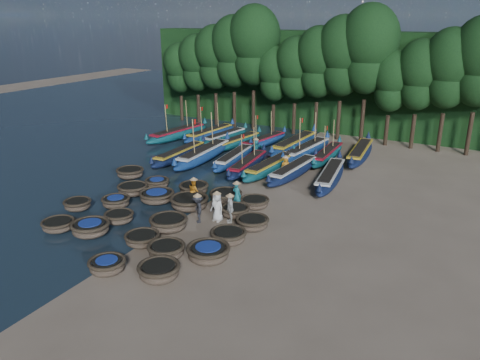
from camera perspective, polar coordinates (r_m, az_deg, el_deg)
The scene contains 60 objects.
ground at distance 30.32m, azimuth -3.98°, elevation -2.81°, with size 120.00×120.00×0.00m, color #7E6E5C.
foliage_wall at distance 49.92m, azimuth 10.68°, elevation 11.70°, with size 40.00×3.00×10.00m, color black.
coracle_3 at distance 23.10m, azimuth -15.90°, elevation -9.96°, with size 1.86×1.86×0.71m.
coracle_4 at distance 22.01m, azimuth -9.85°, elevation -10.88°, with size 2.31×2.31×0.79m.
coracle_5 at distance 28.25m, azimuth -21.28°, elevation -5.10°, with size 2.15×2.15×0.64m.
coracle_6 at distance 27.02m, azimuth -17.77°, elevation -5.59°, with size 2.43×2.43×0.79m.
coracle_7 at distance 25.28m, azimuth -11.84°, elevation -7.01°, with size 2.25×2.25×0.66m.
coracle_8 at distance 23.77m, azimuth -8.98°, elevation -8.45°, with size 1.92×1.92×0.77m.
coracle_9 at distance 23.26m, azimuth -3.89°, elevation -8.80°, with size 2.27×2.27×0.82m.
coracle_10 at distance 30.72m, azimuth -19.20°, elevation -2.83°, with size 2.02×2.02×0.67m.
coracle_11 at distance 30.40m, azimuth -14.89°, elevation -2.56°, with size 2.16×2.16×0.70m.
coracle_12 at distance 28.18m, azimuth -14.53°, elevation -4.39°, with size 2.06×2.06×0.65m.
coracle_13 at distance 26.63m, azimuth -8.71°, elevation -5.19°, with size 2.34×2.34×0.81m.
coracle_14 at distance 24.98m, azimuth -1.43°, elevation -6.82°, with size 1.98×1.98×0.72m.
coracle_15 at distance 32.23m, azimuth -12.96°, elevation -1.09°, with size 2.08×2.08×0.74m.
coracle_16 at distance 30.65m, azimuth -10.10°, elevation -1.95°, with size 2.29×2.29×0.75m.
coracle_17 at distance 29.29m, azimuth -6.20°, elevation -2.69°, with size 3.01×3.01×0.84m.
coracle_18 at distance 27.99m, azimuth -0.58°, elevation -3.82°, with size 1.77×1.77×0.71m.
coracle_19 at distance 26.50m, azimuth 1.52°, elevation -5.22°, with size 1.91×1.91×0.71m.
coracle_20 at distance 35.62m, azimuth -13.25°, elevation 0.88°, with size 2.05×2.05×0.75m.
coracle_21 at distance 33.24m, azimuth -10.07°, elevation -0.33°, with size 1.97×1.97×0.66m.
coracle_22 at distance 31.63m, azimuth -5.65°, elevation -1.03°, with size 2.45×2.45×0.78m.
coracle_23 at distance 30.33m, azimuth -1.74°, elevation -1.94°, with size 2.20×2.20×0.71m.
coracle_24 at distance 29.38m, azimuth 1.78°, elevation -2.74°, with size 1.95×1.95×0.65m.
long_boat_2 at distance 39.30m, azimuth -7.34°, elevation 3.15°, with size 1.53×7.98×1.40m.
long_boat_3 at distance 38.78m, azimuth -4.45°, elevation 3.16°, with size 2.05×9.17×3.90m.
long_boat_4 at distance 38.05m, azimuth -0.70°, elevation 2.74°, with size 2.11×7.75×1.37m.
long_boat_5 at distance 36.37m, azimuth 0.95°, elevation 1.93°, with size 2.03×7.60×3.24m.
long_boat_6 at distance 35.83m, azimuth 3.77°, elevation 1.67°, with size 2.06×8.07×1.42m.
long_boat_7 at distance 35.10m, azimuth 6.60°, elevation 1.20°, with size 2.03×8.13×1.43m.
long_boat_8 at distance 34.13m, azimuth 10.94°, elevation 0.47°, with size 2.57×8.33×1.48m.
long_boat_9 at distance 46.12m, azimuth -7.59°, elevation 5.64°, with size 2.64×8.55×3.67m.
long_boat_10 at distance 46.02m, azimuth -3.65°, elevation 5.69°, with size 2.18×7.97×3.40m.
long_boat_11 at distance 44.87m, azimuth -1.91°, elevation 5.29°, with size 2.20×7.28×1.29m.
long_boat_12 at distance 42.95m, azimuth -0.33°, elevation 4.68°, with size 2.31×7.53×1.34m.
long_boat_13 at distance 43.25m, azimuth 2.90°, elevation 4.75°, with size 2.47×7.32×3.15m.
long_boat_14 at distance 42.10m, azimuth 6.67°, elevation 4.39°, with size 2.12×9.12×1.61m.
long_boat_15 at distance 40.36m, azimuth 8.12°, elevation 3.62°, with size 2.43×8.60×3.67m.
long_boat_16 at distance 39.60m, azimuth 10.61°, elevation 3.07°, with size 1.55×7.68×3.26m.
long_boat_17 at distance 40.48m, azimuth 14.44°, elevation 3.24°, with size 2.26×8.63×1.52m.
fisherman_0 at distance 27.36m, azimuth -2.81°, elevation -3.19°, with size 0.96×0.72×1.98m.
fisherman_1 at distance 29.10m, azimuth -0.39°, elevation -1.71°, with size 0.70×0.54×1.92m.
fisherman_2 at distance 30.12m, azimuth -5.62°, elevation -1.22°, with size 1.02×0.99×1.85m.
fisherman_3 at distance 27.26m, azimuth -5.17°, elevation -3.43°, with size 1.21×1.26×1.92m.
fisherman_4 at distance 27.18m, azimuth -1.21°, elevation -3.38°, with size 0.94×1.05×1.91m.
fisherman_5 at distance 40.00m, azimuth 1.97°, elevation 4.02°, with size 1.52×0.93×1.76m.
fisherman_6 at distance 35.13m, azimuth 5.58°, elevation 1.76°, with size 0.86×0.89×1.74m.
tree_0 at distance 53.89m, azimuth -7.33°, elevation 13.46°, with size 3.68×3.68×8.68m.
tree_1 at distance 52.52m, azimuth -5.25°, elevation 14.12°, with size 4.09×4.09×9.65m.
tree_2 at distance 51.24m, azimuth -3.05°, elevation 14.80°, with size 4.51×4.51×10.63m.
tree_3 at distance 50.03m, azimuth -0.73°, elevation 15.49°, with size 4.92×4.92×11.60m.
tree_4 at distance 48.92m, azimuth 1.72°, elevation 16.18°, with size 5.34×5.34×12.58m.
tree_5 at distance 48.16m, azimuth 4.19°, elevation 12.86°, with size 3.68×3.68×8.68m.
tree_6 at distance 47.20m, azimuth 6.83°, elevation 13.47°, with size 4.09×4.09×9.65m.
tree_7 at distance 46.34m, azimuth 9.58°, elevation 14.07°, with size 4.51×4.51×10.63m.
tree_8 at distance 45.58m, azimuth 12.45°, elevation 14.66°, with size 4.92×4.92×11.60m.
tree_9 at distance 44.95m, azimuth 15.42°, elevation 15.23°, with size 5.34×5.34×12.58m.
tree_10 at distance 44.72m, azimuth 18.02°, elevation 11.48°, with size 3.68×3.68×8.68m.
tree_11 at distance 44.28m, azimuth 21.08°, elevation 11.96°, with size 4.09×4.09×9.65m.
tree_12 at distance 43.97m, azimuth 24.20°, elevation 12.41°, with size 4.51×4.51×10.63m.
Camera 1 is at (15.14, -23.63, 11.47)m, focal length 35.00 mm.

